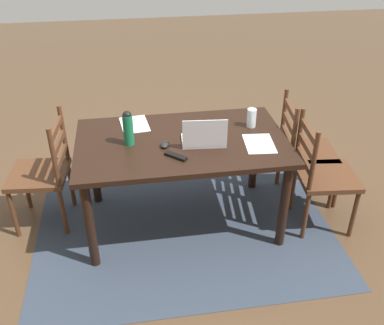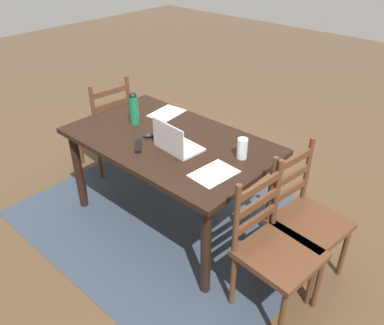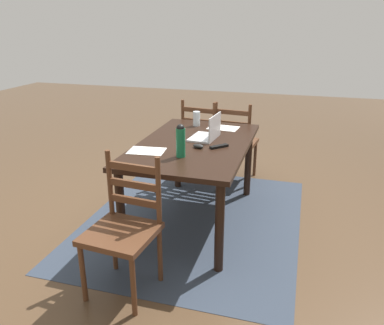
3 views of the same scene
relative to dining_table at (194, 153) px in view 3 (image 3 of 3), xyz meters
name	(u,v)px [view 3 (image 3 of 3)]	position (x,y,z in m)	size (l,w,h in m)	color
ground_plane	(194,220)	(0.00, 0.00, -0.67)	(14.00, 14.00, 0.00)	brown
area_rug	(194,219)	(0.00, 0.00, -0.67)	(2.36, 1.94, 0.01)	#333D4C
dining_table	(194,153)	(0.00, 0.00, 0.00)	(1.57, 0.95, 0.77)	black
chair_left_far	(235,143)	(-1.07, 0.19, -0.21)	(0.48, 0.48, 0.95)	#56331E
chair_left_near	(203,140)	(-1.08, -0.19, -0.21)	(0.49, 0.49, 0.95)	#56331E
chair_right_near	(124,229)	(1.07, -0.19, -0.21)	(0.48, 0.48, 0.95)	#56331E
laptop	(208,133)	(-0.15, 0.09, 0.15)	(0.34, 0.25, 0.23)	silver
water_bottle	(180,140)	(0.39, 0.00, 0.23)	(0.07, 0.07, 0.27)	#197247
drinking_glass	(197,119)	(-0.57, -0.14, 0.17)	(0.07, 0.07, 0.15)	silver
computer_mouse	(198,146)	(0.13, 0.07, 0.11)	(0.06, 0.10, 0.03)	black
tv_remote	(219,146)	(0.07, 0.24, 0.10)	(0.04, 0.17, 0.02)	black
paper_stack_left	(223,128)	(-0.56, 0.15, 0.10)	(0.21, 0.30, 0.00)	white
paper_stack_right	(147,151)	(0.34, -0.31, 0.10)	(0.21, 0.30, 0.00)	white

